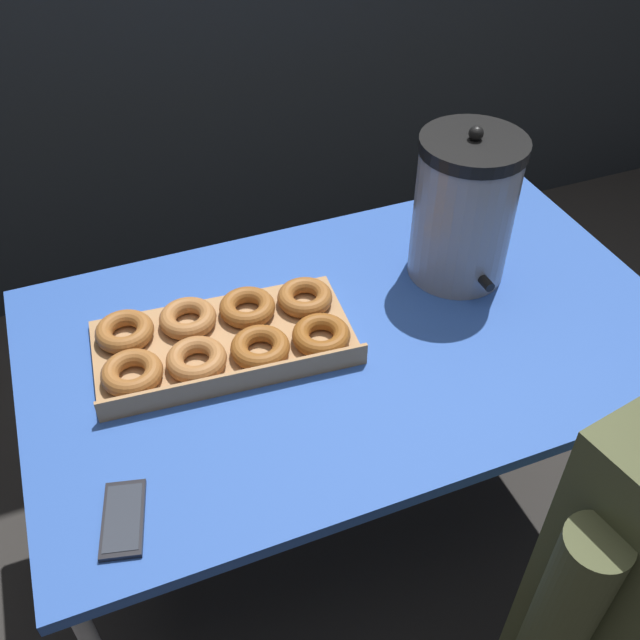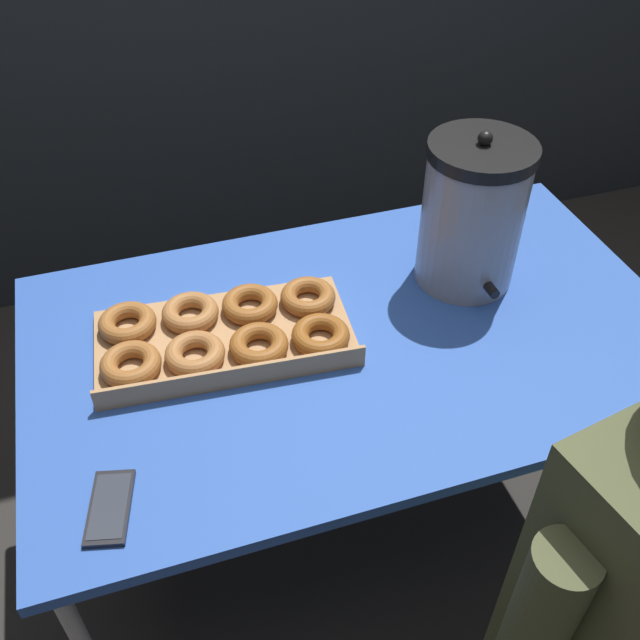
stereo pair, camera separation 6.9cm
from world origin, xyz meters
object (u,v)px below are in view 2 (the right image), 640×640
at_px(coffee_urn, 472,214).
at_px(cell_phone, 110,507).
at_px(person_seated, 620,615).
at_px(donut_box, 224,333).

distance_m(coffee_urn, cell_phone, 0.94).
bearing_deg(coffee_urn, cell_phone, -155.17).
xyz_separation_m(cell_phone, person_seated, (0.74, -0.39, -0.08)).
relative_size(donut_box, person_seated, 0.42).
relative_size(cell_phone, person_seated, 0.12).
bearing_deg(person_seated, cell_phone, -37.96).
bearing_deg(person_seated, coffee_urn, -107.22).
bearing_deg(coffee_urn, donut_box, -175.05).
bearing_deg(coffee_urn, person_seated, -96.95).
distance_m(cell_phone, person_seated, 0.84).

